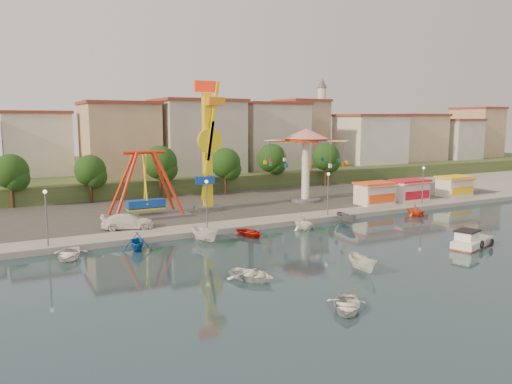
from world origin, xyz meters
TOP-DOWN VIEW (x-y plane):
  - ground at (0.00, 0.00)m, footprint 200.00×200.00m
  - quay_deck at (0.00, 62.00)m, footprint 200.00×100.00m
  - asphalt_pad at (0.00, 30.00)m, footprint 90.00×28.00m
  - hill_terrace at (0.00, 67.00)m, footprint 200.00×60.00m
  - pirate_ship_ride at (-12.03, 22.44)m, footprint 10.00×5.00m
  - kamikaze_tower at (-3.48, 23.12)m, footprint 3.48×3.10m
  - wave_swinger at (11.45, 23.16)m, footprint 11.60×11.60m
  - booth_left at (18.52, 16.49)m, footprint 5.40×3.78m
  - booth_mid at (25.13, 16.49)m, footprint 5.40×3.78m
  - booth_right at (34.42, 16.49)m, footprint 5.40×3.78m
  - lamp_post_0 at (-24.00, 13.00)m, footprint 0.14×0.14m
  - lamp_post_1 at (-8.00, 13.00)m, footprint 0.14×0.14m
  - lamp_post_2 at (8.00, 13.00)m, footprint 0.14×0.14m
  - lamp_post_3 at (24.00, 13.00)m, footprint 0.14×0.14m
  - tree_0 at (-26.00, 36.98)m, footprint 4.60×4.60m
  - tree_1 at (-16.00, 36.24)m, footprint 4.35×4.35m
  - tree_2 at (-6.00, 35.81)m, footprint 5.02×5.02m
  - tree_3 at (4.00, 34.36)m, footprint 4.68×4.68m
  - tree_4 at (14.00, 37.35)m, footprint 4.86×4.86m
  - tree_5 at (24.00, 35.54)m, footprint 4.83×4.83m
  - building_1 at (-21.33, 51.38)m, footprint 12.33×9.01m
  - building_2 at (-8.19, 51.96)m, footprint 11.95×9.28m
  - building_3 at (5.60, 48.80)m, footprint 12.59×10.50m
  - building_4 at (19.07, 52.20)m, footprint 10.75×9.23m
  - building_5 at (32.37, 50.33)m, footprint 12.77×10.96m
  - building_6 at (44.15, 48.77)m, footprint 8.23×8.98m
  - building_7 at (56.03, 53.70)m, footprint 11.59×10.93m
  - building_8 at (69.93, 47.19)m, footprint 12.84×9.28m
  - building_9 at (83.46, 49.95)m, footprint 12.95×9.17m
  - minaret at (36.00, 54.00)m, footprint 2.80×2.80m
  - cabin_motorboat at (12.41, -4.37)m, footprint 5.72×3.52m
  - rowboat_a at (-10.96, -3.24)m, footprint 4.33×4.85m
  - rowboat_b at (-8.46, -11.64)m, footprint 4.39×4.56m
  - skiff at (-2.05, -5.60)m, footprint 1.82×3.69m
  - van at (-15.63, 16.82)m, footprint 5.89×3.52m
  - moored_boat_0 at (-22.67, 9.80)m, footprint 4.13×4.92m
  - moored_boat_1 at (-16.47, 9.80)m, footprint 3.62×3.93m
  - moored_boat_2 at (-9.54, 9.80)m, footprint 2.44×4.21m
  - moored_boat_3 at (-4.41, 9.80)m, footprint 3.18×4.11m
  - moored_boat_4 at (2.32, 9.80)m, footprint 3.33×3.69m
  - moored_boat_5 at (8.40, 9.80)m, footprint 1.65×3.67m
  - moored_boat_7 at (19.50, 9.80)m, footprint 2.74×3.10m

SIDE VIEW (x-z plane):
  - ground at x=0.00m, z-range 0.00..0.00m
  - quay_deck at x=0.00m, z-range 0.00..0.60m
  - rowboat_b at x=-8.46m, z-range 0.00..0.77m
  - moored_boat_3 at x=-4.41m, z-range 0.00..0.78m
  - rowboat_a at x=-10.96m, z-range 0.00..0.83m
  - moored_boat_0 at x=-22.67m, z-range 0.00..0.87m
  - cabin_motorboat at x=12.41m, z-range -0.44..1.45m
  - asphalt_pad at x=0.00m, z-range 0.60..0.61m
  - skiff at x=-2.05m, z-range 0.00..1.36m
  - moored_boat_5 at x=8.40m, z-range 0.00..1.38m
  - moored_boat_7 at x=19.50m, z-range 0.00..1.52m
  - moored_boat_2 at x=-9.54m, z-range 0.00..1.53m
  - moored_boat_4 at x=2.32m, z-range 0.00..1.71m
  - moored_boat_1 at x=-16.47m, z-range 0.00..1.73m
  - van at x=-15.63m, z-range 0.60..2.20m
  - hill_terrace at x=0.00m, z-range 0.00..3.00m
  - booth_left at x=18.52m, z-range 0.62..3.70m
  - booth_mid at x=25.13m, z-range 0.62..3.70m
  - booth_right at x=34.42m, z-range 0.62..3.70m
  - lamp_post_0 at x=-24.00m, z-range 0.60..5.60m
  - lamp_post_1 at x=-8.00m, z-range 0.60..5.60m
  - lamp_post_2 at x=8.00m, z-range 0.60..5.60m
  - lamp_post_3 at x=24.00m, z-range 0.60..5.60m
  - pirate_ship_ride at x=-12.03m, z-range 0.39..8.39m
  - tree_1 at x=-16.00m, z-range 1.80..8.60m
  - tree_0 at x=-26.00m, z-range 1.87..9.07m
  - tree_3 at x=4.00m, z-range 1.90..9.21m
  - tree_5 at x=24.00m, z-range 1.94..9.48m
  - tree_4 at x=14.00m, z-range 1.95..9.55m
  - tree_2 at x=-6.00m, z-range 1.99..9.84m
  - building_1 at x=-21.33m, z-range 3.00..11.63m
  - building_7 at x=56.03m, z-range 3.00..11.76m
  - building_3 at x=5.60m, z-range 3.00..12.20m
  - building_9 at x=83.46m, z-range 3.00..12.21m
  - building_4 at x=19.07m, z-range 3.00..12.24m
  - wave_swinger at x=11.45m, z-range 3.00..13.40m
  - kamikaze_tower at x=-3.48m, z-range 0.35..16.85m
  - building_5 at x=32.37m, z-range 3.00..14.21m
  - building_2 at x=-8.19m, z-range 3.00..14.23m
  - building_6 at x=44.15m, z-range 3.00..15.36m
  - building_8 at x=69.93m, z-range 3.00..15.58m
  - minaret at x=36.00m, z-range 3.55..21.55m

